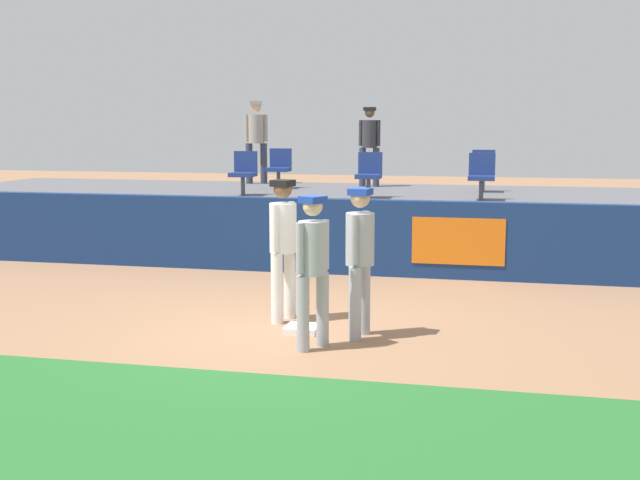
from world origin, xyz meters
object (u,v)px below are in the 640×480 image
seat_back_left (279,166)px  spectator_capped (256,136)px  player_fielder_home (284,240)px  first_base (302,329)px  seat_front_right (482,174)px  player_runner_visitor (360,252)px  player_coach_visitor (313,261)px  seat_front_left (244,171)px  seat_back_right (483,168)px  spectator_hooded (369,141)px  seat_front_center (369,172)px

seat_back_left → spectator_capped: size_ratio=0.45×
player_fielder_home → seat_back_left: 6.87m
first_base → seat_front_right: bearing=69.2°
player_runner_visitor → player_coach_visitor: player_runner_visitor is taller
seat_front_left → seat_back_right: bearing=22.0°
first_base → seat_front_left: size_ratio=0.48×
player_coach_visitor → seat_back_right: bearing=-160.2°
seat_back_left → spectator_capped: bearing=127.0°
player_coach_visitor → spectator_capped: (-3.40, 8.90, 1.25)m
spectator_hooded → player_fielder_home: bearing=95.6°
seat_front_right → spectator_hooded: bearing=133.0°
player_coach_visitor → player_runner_visitor: bearing=176.5°
first_base → seat_front_left: seat_front_left is taller
seat_front_center → player_fielder_home: bearing=-94.1°
spectator_hooded → spectator_capped: bearing=-1.3°
seat_front_left → spectator_capped: 3.07m
spectator_hooded → spectator_capped: size_ratio=0.92×
player_runner_visitor → spectator_capped: bearing=-144.9°
seat_back_left → spectator_capped: (-0.86, 1.14, 0.61)m
first_base → seat_front_left: (-2.45, 5.29, 1.61)m
seat_back_right → seat_front_left: 4.81m
first_base → player_runner_visitor: (0.72, -0.07, 1.00)m
player_fielder_home → seat_front_right: 5.37m
player_coach_visitor → seat_front_left: 6.60m
seat_front_right → seat_front_left: size_ratio=1.00×
spectator_hooded → player_coach_visitor: bearing=99.9°
spectator_capped → player_runner_visitor: bearing=100.6°
player_runner_visitor → seat_front_center: bearing=-161.7°
player_fielder_home → player_runner_visitor: size_ratio=1.02×
seat_front_right → seat_front_left: 4.47m
player_fielder_home → player_runner_visitor: (1.09, -0.59, -0.02)m
first_base → player_runner_visitor: player_runner_visitor is taller
seat_front_center → seat_back_left: size_ratio=1.00×
seat_front_center → seat_front_right: bearing=0.0°
seat_back_right → player_fielder_home: bearing=-109.9°
seat_front_left → seat_back_left: 1.81m
seat_front_right → seat_front_left: bearing=-180.0°
player_runner_visitor → seat_front_right: seat_front_right is taller
first_base → player_fielder_home: player_fielder_home is taller
first_base → seat_front_center: seat_front_center is taller
player_runner_visitor → seat_front_left: seat_front_left is taller
seat_back_right → spectator_hooded: (-2.45, 0.84, 0.52)m
seat_front_center → spectator_hooded: spectator_hooded is taller
first_base → player_runner_visitor: bearing=-5.4°
first_base → seat_back_left: (-2.25, 7.09, 1.61)m
seat_back_right → player_runner_visitor: bearing=-100.2°
seat_back_left → spectator_hooded: spectator_hooded is taller
player_coach_visitor → seat_front_center: bearing=-144.7°
player_coach_visitor → seat_front_right: size_ratio=2.07×
player_fielder_home → seat_back_left: bearing=-148.7°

